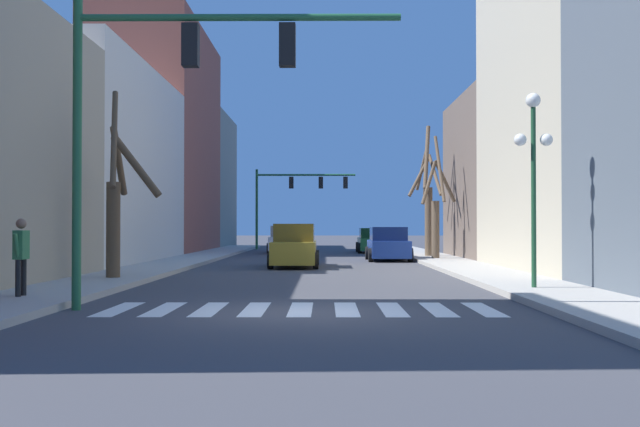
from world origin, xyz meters
TOP-DOWN VIEW (x-y plane):
  - ground_plane at (0.00, 0.00)m, footprint 240.00×240.00m
  - sidewalk_right at (5.84, 0.00)m, footprint 2.40×90.00m
  - building_row_left at (-10.04, 22.21)m, footprint 6.00×55.53m
  - building_row_right at (10.04, 9.18)m, footprint 6.00×33.43m
  - crosswalk_stripes at (-0.00, 0.70)m, footprint 7.65×2.60m
  - traffic_signal_near at (-2.55, 0.54)m, footprint 6.44×0.28m
  - traffic_signal_far at (-1.67, 39.21)m, footprint 7.13×0.28m
  - street_lamp_right_corner at (5.58, 4.22)m, footprint 0.95×0.36m
  - car_driving_away_lane at (-2.01, 32.20)m, footprint 1.98×4.65m
  - car_parked_left_mid at (-0.75, 16.04)m, footprint 1.96×4.68m
  - car_parked_right_mid at (3.49, 32.47)m, footprint 2.05×4.31m
  - car_parked_left_far at (3.50, 21.61)m, footprint 2.03×4.29m
  - pedestrian_waiting_at_curb at (-6.02, 1.87)m, footprint 0.22×0.71m
  - street_tree_left_near at (-5.58, 7.69)m, footprint 1.64×3.77m
  - street_tree_left_far at (5.72, 21.10)m, footprint 1.76×1.68m
  - street_tree_right_near at (5.68, 23.78)m, footprint 1.55×4.12m

SIDE VIEW (x-z plane):
  - ground_plane at x=0.00m, z-range 0.00..0.00m
  - crosswalk_stripes at x=0.00m, z-range 0.00..0.01m
  - sidewalk_right at x=5.84m, z-range 0.00..0.15m
  - car_parked_right_mid at x=3.49m, z-range -0.04..1.49m
  - car_parked_left_far at x=3.50m, z-range -0.05..1.56m
  - car_driving_away_lane at x=-2.01m, z-range -0.06..1.61m
  - car_parked_left_mid at x=-0.75m, z-range -0.06..1.68m
  - pedestrian_waiting_at_curb at x=-6.02m, z-range 0.30..1.96m
  - street_tree_left_far at x=5.72m, z-range -0.53..5.23m
  - street_tree_left_near at x=-5.58m, z-range -0.34..5.13m
  - street_tree_right_near at x=5.68m, z-range -0.15..6.46m
  - street_lamp_right_corner at x=5.58m, z-range 1.12..5.87m
  - traffic_signal_far at x=-1.67m, z-range 1.40..7.11m
  - traffic_signal_near at x=-2.55m, z-range 1.38..7.52m
  - building_row_left at x=-10.04m, z-range -1.25..12.70m
  - building_row_right at x=10.04m, z-range -0.51..13.05m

